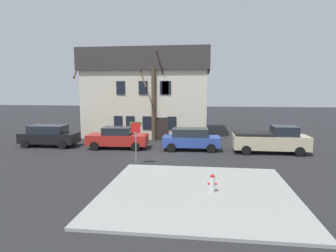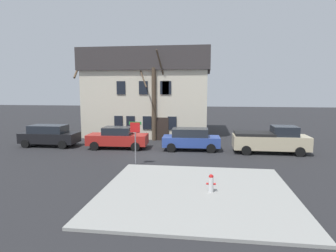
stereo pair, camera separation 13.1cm
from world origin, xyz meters
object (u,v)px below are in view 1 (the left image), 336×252
car_red_sedan (118,138)px  pickup_truck_beige (271,140)px  tree_bare_mid (154,101)px  car_blue_wagon (191,139)px  street_sign_pole (136,135)px  building_main (149,92)px  car_black_wagon (49,135)px  bicycle_leaning (132,136)px  fire_hydrant (212,183)px  tree_bare_near (87,95)px

car_red_sedan → pickup_truck_beige: pickup_truck_beige is taller
tree_bare_mid → car_red_sedan: size_ratio=1.69×
tree_bare_mid → car_blue_wagon: 5.99m
tree_bare_mid → street_sign_pole: (0.49, -8.99, -1.71)m
tree_bare_mid → building_main: bearing=106.1°
tree_bare_mid → street_sign_pole: tree_bare_mid is taller
building_main → tree_bare_mid: (1.16, -4.03, -0.71)m
car_black_wagon → pickup_truck_beige: (17.49, -0.23, 0.06)m
pickup_truck_beige → car_red_sedan: bearing=179.4°
bicycle_leaning → pickup_truck_beige: bearing=-19.7°
car_red_sedan → street_sign_pole: bearing=-61.5°
building_main → car_red_sedan: size_ratio=2.60×
tree_bare_mid → bicycle_leaning: tree_bare_mid is taller
tree_bare_mid → car_red_sedan: bearing=-118.4°
car_red_sedan → car_blue_wagon: 5.78m
tree_bare_mid → fire_hydrant: bearing=-69.4°
car_black_wagon → street_sign_pole: (8.51, -5.05, 0.99)m
car_blue_wagon → pickup_truck_beige: (5.88, -0.23, 0.09)m
tree_bare_near → car_blue_wagon: (10.29, -4.92, -3.25)m
tree_bare_near → pickup_truck_beige: 17.26m
fire_hydrant → street_sign_pole: size_ratio=0.30×
car_black_wagon → bicycle_leaning: (5.95, 3.90, -0.54)m
car_black_wagon → bicycle_leaning: 7.14m
building_main → tree_bare_mid: bearing=-73.9°
car_black_wagon → car_red_sedan: car_black_wagon is taller
building_main → bicycle_leaning: size_ratio=7.08×
tree_bare_mid → fire_hydrant: 14.58m
building_main → fire_hydrant: building_main is taller
car_blue_wagon → building_main: bearing=120.8°
building_main → car_black_wagon: bearing=-130.7°
tree_bare_near → pickup_truck_beige: (16.17, -5.15, -3.16)m
fire_hydrant → street_sign_pole: (-4.51, 4.36, 1.36)m
building_main → tree_bare_near: (-5.54, -3.05, -0.20)m
building_main → pickup_truck_beige: building_main is taller
car_blue_wagon → pickup_truck_beige: pickup_truck_beige is taller
tree_bare_near → street_sign_pole: tree_bare_near is taller
car_blue_wagon → fire_hydrant: (1.42, -9.41, -0.34)m
car_red_sedan → bicycle_leaning: size_ratio=2.72×
building_main → street_sign_pole: (1.66, -13.02, -2.43)m
car_black_wagon → car_blue_wagon: bearing=0.0°
tree_bare_near → car_red_sedan: (4.51, -5.03, -3.27)m
car_black_wagon → car_red_sedan: size_ratio=0.97×
tree_bare_near → bicycle_leaning: 6.06m
pickup_truck_beige → bicycle_leaning: bearing=160.3°
tree_bare_mid → car_blue_wagon: (3.59, -3.93, -2.74)m
tree_bare_mid → tree_bare_near: bearing=171.7°
building_main → tree_bare_near: size_ratio=1.52×
tree_bare_mid → car_red_sedan: tree_bare_mid is taller
tree_bare_near → car_red_sedan: bearing=-48.1°
tree_bare_near → car_blue_wagon: 11.86m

